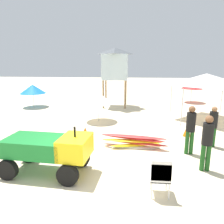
{
  "coord_description": "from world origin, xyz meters",
  "views": [
    {
      "loc": [
        1.04,
        -5.57,
        3.29
      ],
      "look_at": [
        0.24,
        3.12,
        1.24
      ],
      "focal_mm": 34.45,
      "sensor_mm": 36.0,
      "label": 1
    }
  ],
  "objects": [
    {
      "name": "lifeguard_near_center",
      "position": [
        3.33,
        0.74,
        1.01
      ],
      "size": [
        0.32,
        0.32,
        1.76
      ],
      "color": "#194C19",
      "rests_on": "ground"
    },
    {
      "name": "beach_umbrella_left",
      "position": [
        -0.82,
        6.04,
        1.33
      ],
      "size": [
        1.74,
        1.74,
        1.63
      ],
      "color": "beige",
      "rests_on": "ground"
    },
    {
      "name": "utility_cart",
      "position": [
        -1.34,
        0.15,
        0.78
      ],
      "size": [
        2.64,
        1.47,
        1.5
      ],
      "color": "#197A2D",
      "rests_on": "ground"
    },
    {
      "name": "traffic_cone_near",
      "position": [
        3.56,
        3.92,
        0.25
      ],
      "size": [
        0.35,
        0.35,
        0.5
      ],
      "primitive_type": "cone",
      "color": "orange",
      "rests_on": "ground"
    },
    {
      "name": "traffic_cone_far",
      "position": [
        -0.92,
        3.11,
        0.27
      ],
      "size": [
        0.38,
        0.38,
        0.55
      ],
      "primitive_type": "cone",
      "color": "orange",
      "rests_on": "ground"
    },
    {
      "name": "lifeguard_tower",
      "position": [
        -0.2,
        10.3,
        3.13
      ],
      "size": [
        1.98,
        1.98,
        4.26
      ],
      "color": "olive",
      "rests_on": "ground"
    },
    {
      "name": "popup_canopy",
      "position": [
        5.23,
        7.1,
        2.3
      ],
      "size": [
        3.24,
        3.24,
        2.64
      ],
      "color": "#B2B2B7",
      "rests_on": "ground"
    },
    {
      "name": "beach_umbrella_far",
      "position": [
        5.92,
        12.44,
        1.43
      ],
      "size": [
        1.69,
        1.69,
        1.73
      ],
      "color": "beige",
      "rests_on": "ground"
    },
    {
      "name": "beach_umbrella_mid",
      "position": [
        -6.19,
        9.5,
        1.33
      ],
      "size": [
        1.86,
        1.86,
        1.66
      ],
      "color": "beige",
      "rests_on": "ground"
    },
    {
      "name": "lifeguard_near_left",
      "position": [
        4.22,
        2.77,
        0.93
      ],
      "size": [
        0.32,
        0.32,
        1.62
      ],
      "color": "#194C19",
      "rests_on": "ground"
    },
    {
      "name": "lifeguard_near_right",
      "position": [
        3.15,
        1.96,
        1.03
      ],
      "size": [
        0.32,
        0.32,
        1.78
      ],
      "color": "#194C19",
      "rests_on": "ground"
    },
    {
      "name": "ground",
      "position": [
        0.0,
        0.0,
        0.0
      ],
      "size": [
        80.0,
        80.0,
        0.0
      ],
      "primitive_type": "plane",
      "color": "beige"
    },
    {
      "name": "stacked_plastic_chairs",
      "position": [
        1.78,
        -0.73,
        0.6
      ],
      "size": [
        0.48,
        0.48,
        1.02
      ],
      "color": "silver",
      "rests_on": "ground"
    },
    {
      "name": "surfboard_pile",
      "position": [
        1.16,
        2.37,
        0.25
      ],
      "size": [
        2.67,
        0.9,
        0.48
      ],
      "color": "white",
      "rests_on": "ground"
    }
  ]
}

